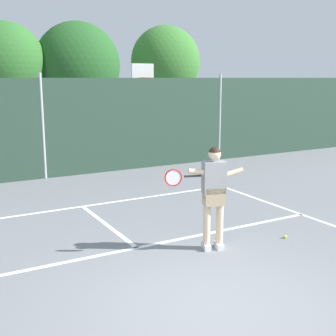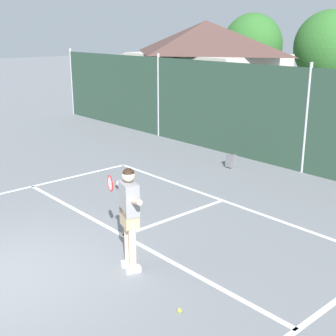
# 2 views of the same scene
# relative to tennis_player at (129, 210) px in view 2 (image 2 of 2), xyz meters

# --- Properties ---
(ground_plane) EXTENTS (120.00, 120.00, 0.00)m
(ground_plane) POSITION_rel_tennis_player_xyz_m (-1.17, -1.78, -1.11)
(ground_plane) COLOR slate
(court_markings) EXTENTS (8.30, 11.10, 0.01)m
(court_markings) POSITION_rel_tennis_player_xyz_m (-1.17, -1.13, -1.11)
(court_markings) COLOR white
(court_markings) RESTS_ON ground
(chainlink_fence) EXTENTS (26.09, 0.09, 3.17)m
(chainlink_fence) POSITION_rel_tennis_player_xyz_m (-1.17, 7.22, 0.40)
(chainlink_fence) COLOR #284233
(chainlink_fence) RESTS_ON ground
(clubhouse_building) EXTENTS (7.27, 5.10, 4.45)m
(clubhouse_building) POSITION_rel_tennis_player_xyz_m (-9.72, 11.93, 1.19)
(clubhouse_building) COLOR beige
(clubhouse_building) RESTS_ON ground
(tennis_player) EXTENTS (1.41, 0.40, 1.85)m
(tennis_player) POSITION_rel_tennis_player_xyz_m (0.00, 0.00, 0.00)
(tennis_player) COLOR silver
(tennis_player) RESTS_ON ground
(tennis_ball) EXTENTS (0.07, 0.07, 0.07)m
(tennis_ball) POSITION_rel_tennis_player_xyz_m (1.53, -0.25, -1.08)
(tennis_ball) COLOR #CCE033
(tennis_ball) RESTS_ON ground
(backpack_grey) EXTENTS (0.29, 0.25, 0.46)m
(backpack_grey) POSITION_rel_tennis_player_xyz_m (-2.90, 6.03, -0.92)
(backpack_grey) COLOR slate
(backpack_grey) RESTS_ON ground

